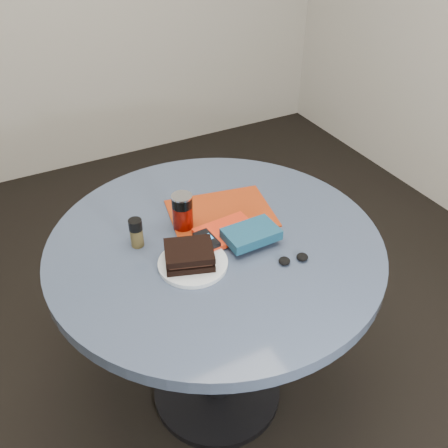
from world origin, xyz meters
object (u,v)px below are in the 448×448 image
magazine (221,213)px  red_book (227,232)px  soda_can (183,212)px  mp3_player (207,240)px  novel (251,234)px  pepper_grinder (136,233)px  table (216,280)px  plate (193,263)px  sandwich (189,255)px  headphones (293,259)px

magazine → red_book: 0.11m
soda_can → mp3_player: soda_can is taller
magazine → novel: bearing=-76.4°
pepper_grinder → red_book: (0.25, -0.08, -0.03)m
table → magazine: magazine is taller
table → plate: size_ratio=5.11×
table → magazine: size_ratio=3.12×
table → novel: (0.09, -0.06, 0.20)m
plate → soda_can: 0.19m
sandwich → headphones: (0.26, -0.12, -0.03)m
sandwich → novel: (0.20, 0.00, -0.00)m
sandwich → mp3_player: (0.08, 0.05, -0.01)m
plate → magazine: size_ratio=0.61×
table → headphones: headphones is taller
table → headphones: 0.30m
red_book → mp3_player: size_ratio=2.04×
magazine → soda_can: bearing=-164.9°
table → pepper_grinder: bearing=158.0°
plate → headphones: headphones is taller
mp3_player → soda_can: bearing=100.6°
plate → novel: (0.19, 0.01, 0.03)m
soda_can → pepper_grinder: 0.15m
sandwich → red_book: bearing=24.7°
soda_can → magazine: 0.15m
pepper_grinder → magazine: (0.29, 0.03, -0.04)m
pepper_grinder → mp3_player: pepper_grinder is taller
red_book → novel: bearing=-62.1°
sandwich → pepper_grinder: pepper_grinder is taller
plate → soda_can: bearing=74.5°
table → sandwich: (-0.11, -0.07, 0.20)m
pepper_grinder → red_book: pepper_grinder is taller
pepper_grinder → magazine: 0.29m
mp3_player → magazine: bearing=48.3°
red_book → headphones: 0.22m
mp3_player → headphones: 0.25m
magazine → red_book: (-0.04, -0.10, 0.01)m
table → mp3_player: 0.19m
plate → headphones: (0.26, -0.12, 0.00)m
table → novel: 0.23m
magazine → headphones: size_ratio=3.46×
magazine → red_book: size_ratio=1.82×
red_book → headphones: bearing=-64.9°
pepper_grinder → novel: pepper_grinder is taller
red_book → soda_can: bearing=132.6°
soda_can → magazine: bearing=4.3°
plate → red_book: size_ratio=1.11×
novel → headphones: (0.07, -0.13, -0.03)m
sandwich → magazine: size_ratio=0.50×
table → novel: bearing=-36.1°
table → soda_can: 0.25m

